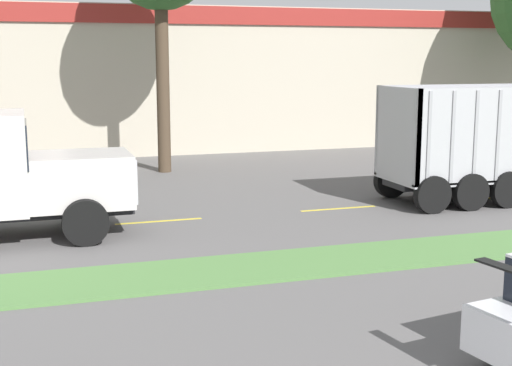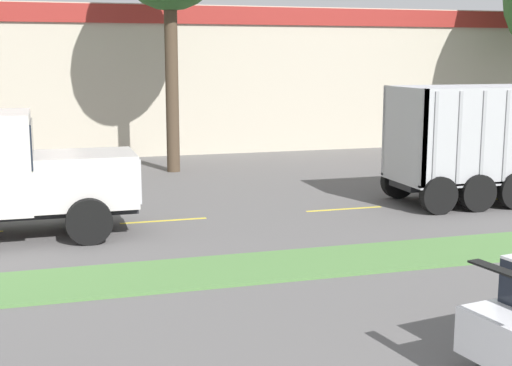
{
  "view_description": "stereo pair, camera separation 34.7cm",
  "coord_description": "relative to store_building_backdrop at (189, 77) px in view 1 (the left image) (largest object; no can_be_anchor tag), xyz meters",
  "views": [
    {
      "loc": [
        -4.7,
        -4.27,
        4.47
      ],
      "look_at": [
        -0.39,
        9.1,
        1.97
      ],
      "focal_mm": 50.0,
      "sensor_mm": 36.0,
      "label": 1
    },
    {
      "loc": [
        -4.37,
        -4.37,
        4.47
      ],
      "look_at": [
        -0.39,
        9.1,
        1.97
      ],
      "focal_mm": 50.0,
      "sensor_mm": 36.0,
      "label": 2
    }
  ],
  "objects": [
    {
      "name": "grass_verge",
      "position": [
        -3.77,
        -24.0,
        -3.35
      ],
      "size": [
        120.0,
        2.12,
        0.06
      ],
      "primitive_type": "cube",
      "color": "#517F42",
      "rests_on": "ground_plane"
    },
    {
      "name": "centre_line_4",
      "position": [
        -5.15,
        -18.94,
        -3.38
      ],
      "size": [
        2.4,
        0.14,
        0.01
      ],
      "primitive_type": "cube",
      "color": "yellow",
      "rests_on": "ground_plane"
    },
    {
      "name": "centre_line_5",
      "position": [
        0.25,
        -18.94,
        -3.38
      ],
      "size": [
        2.4,
        0.14,
        0.01
      ],
      "primitive_type": "cube",
      "color": "yellow",
      "rests_on": "ground_plane"
    },
    {
      "name": "centre_line_6",
      "position": [
        5.65,
        -18.94,
        -3.38
      ],
      "size": [
        2.4,
        0.14,
        0.01
      ],
      "primitive_type": "cube",
      "color": "yellow",
      "rests_on": "ground_plane"
    },
    {
      "name": "store_building_backdrop",
      "position": [
        0.0,
        0.0,
        0.0
      ],
      "size": [
        41.79,
        12.1,
        6.76
      ],
      "color": "#BCB29E",
      "rests_on": "ground_plane"
    }
  ]
}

